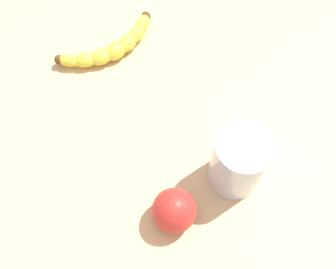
# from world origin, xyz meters

# --- Properties ---
(wooden_tabletop) EXTENTS (1.20, 1.20, 0.03)m
(wooden_tabletop) POSITION_xyz_m (0.00, 0.00, 0.01)
(wooden_tabletop) COLOR #DBB082
(wooden_tabletop) RESTS_ON ground
(banana) EXTENTS (0.10, 0.21, 0.03)m
(banana) POSITION_xyz_m (-0.19, -0.02, 0.05)
(banana) COLOR yellow
(banana) RESTS_ON wooden_tabletop
(smoothie_glass) EXTENTS (0.09, 0.09, 0.12)m
(smoothie_glass) POSITION_xyz_m (0.13, 0.12, 0.09)
(smoothie_glass) COLOR silver
(smoothie_glass) RESTS_ON wooden_tabletop
(apple_fruit) EXTENTS (0.07, 0.07, 0.07)m
(apple_fruit) POSITION_xyz_m (0.17, 0.00, 0.07)
(apple_fruit) COLOR red
(apple_fruit) RESTS_ON wooden_tabletop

